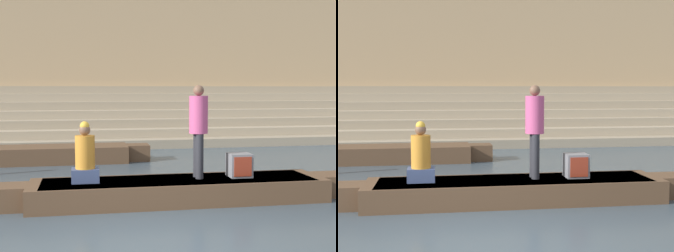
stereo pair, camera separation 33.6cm
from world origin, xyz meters
The scene contains 8 objects.
ground_plane centered at (0.00, 0.00, 0.00)m, with size 120.00×120.00×0.00m, color #3D4C56.
ghat_steps centered at (0.00, 12.81, 0.79)m, with size 36.00×4.72×2.20m.
back_wall centered at (0.00, 15.09, 4.26)m, with size 34.20×1.28×8.58m.
rowboat_main centered at (0.97, 2.27, 0.23)m, with size 7.01×1.34×0.42m.
person_standing centered at (1.35, 2.36, 1.43)m, with size 0.35×0.35×1.75m.
person_rowing centered at (-0.76, 2.33, 0.86)m, with size 0.49×0.39×1.10m.
tv_set centered at (2.15, 2.32, 0.64)m, with size 0.42×0.42×0.45m.
moored_boat_shore centered at (-1.84, 7.42, 0.25)m, with size 5.91×1.28×0.47m.
Camera 1 is at (-0.79, -6.14, 2.11)m, focal length 50.00 mm.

